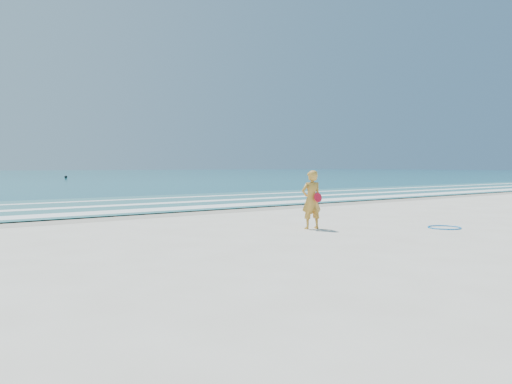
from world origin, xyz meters
TOP-DOWN VIEW (x-y plane):
  - ground at (0.00, 0.00)m, footprint 400.00×400.00m
  - wet_sand at (0.00, 9.00)m, footprint 400.00×2.40m
  - shallow at (0.00, 14.00)m, footprint 400.00×10.00m
  - foam_near at (0.00, 10.30)m, footprint 400.00×1.40m
  - foam_mid at (0.00, 13.20)m, footprint 400.00×0.90m
  - foam_far at (0.00, 16.50)m, footprint 400.00×0.60m
  - hoop at (4.63, 0.39)m, footprint 1.10×1.10m
  - buoy at (11.99, 63.73)m, footprint 0.40×0.40m
  - woman at (1.46, 2.52)m, footprint 0.67×0.52m

SIDE VIEW (x-z plane):
  - ground at x=0.00m, z-range 0.00..0.00m
  - wet_sand at x=0.00m, z-range 0.00..0.00m
  - hoop at x=4.63m, z-range 0.00..0.03m
  - shallow at x=0.00m, z-range 0.04..0.05m
  - foam_near at x=0.00m, z-range 0.05..0.06m
  - foam_mid at x=0.00m, z-range 0.05..0.06m
  - foam_far at x=0.00m, z-range 0.05..0.06m
  - buoy at x=11.99m, z-range 0.04..0.44m
  - woman at x=1.46m, z-range 0.00..1.64m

